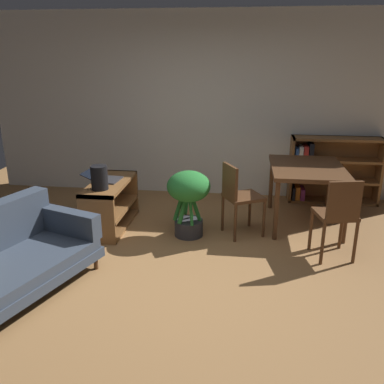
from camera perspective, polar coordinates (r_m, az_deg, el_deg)
The scene contains 10 objects.
ground_plane at distance 4.11m, azimuth -0.59°, elevation -12.03°, with size 8.16×8.16×0.00m, color #9E7042.
back_wall_panel at distance 6.27m, azimuth 2.77°, elevation 11.79°, with size 6.80×0.10×2.70m, color silver.
media_console at distance 5.28m, azimuth -11.18°, elevation -1.79°, with size 0.43×1.07×0.59m.
open_laptop at distance 5.27m, azimuth -12.12°, elevation 1.90°, with size 0.48×0.36×0.10m.
desk_speaker at distance 4.89m, azimuth -12.72°, elevation 1.96°, with size 0.19×0.19×0.28m.
potted_floor_plant at distance 4.84m, azimuth -0.48°, elevation -0.40°, with size 0.51×0.51×0.80m.
dining_table at distance 5.33m, azimuth 15.66°, elevation 2.60°, with size 0.89×1.16×0.77m.
dining_chair_near at distance 4.53m, azimuth 19.56°, elevation -2.82°, with size 0.46×0.45×0.90m.
dining_chair_far at distance 4.90m, azimuth 6.49°, elevation -0.40°, with size 0.55×0.53×0.89m.
bookshelf at distance 6.37m, azimuth 18.36°, elevation 2.99°, with size 1.28×0.31×0.97m.
Camera 1 is at (0.48, -3.50, 2.10)m, focal length 38.47 mm.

